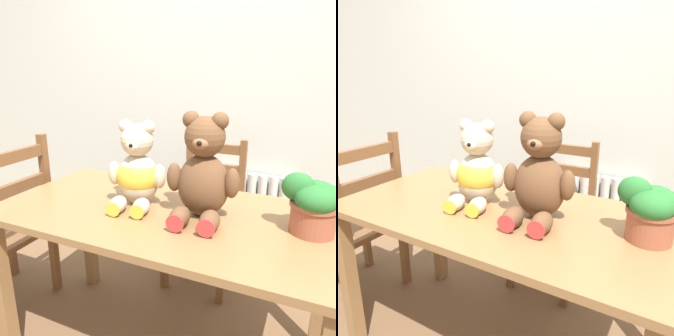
{
  "view_description": "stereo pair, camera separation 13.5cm",
  "coord_description": "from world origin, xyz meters",
  "views": [
    {
      "loc": [
        0.55,
        -0.79,
        1.3
      ],
      "look_at": [
        0.01,
        0.39,
        0.92
      ],
      "focal_mm": 35.0,
      "sensor_mm": 36.0,
      "label": 1
    },
    {
      "loc": [
        0.67,
        -0.72,
        1.3
      ],
      "look_at": [
        0.01,
        0.39,
        0.92
      ],
      "focal_mm": 35.0,
      "sensor_mm": 36.0,
      "label": 2
    }
  ],
  "objects": [
    {
      "name": "teddy_bear_right",
      "position": [
        0.16,
        0.38,
        0.92
      ],
      "size": [
        0.29,
        0.3,
        0.42
      ],
      "rotation": [
        0.0,
        0.0,
        3.24
      ],
      "color": "brown",
      "rests_on": "dining_table"
    },
    {
      "name": "dining_table",
      "position": [
        0.0,
        0.36,
        0.63
      ],
      "size": [
        1.42,
        0.73,
        0.74
      ],
      "color": "olive",
      "rests_on": "ground_plane"
    },
    {
      "name": "radiator",
      "position": [
        0.15,
        1.42,
        0.28
      ],
      "size": [
        0.57,
        0.1,
        0.62
      ],
      "color": "silver",
      "rests_on": "ground_plane"
    },
    {
      "name": "wall_back",
      "position": [
        0.0,
        1.49,
        1.3
      ],
      "size": [
        8.0,
        0.04,
        2.6
      ],
      "primitive_type": "cube",
      "color": "silver",
      "rests_on": "ground_plane"
    },
    {
      "name": "wooden_chair_behind",
      "position": [
        -0.03,
        1.08,
        0.44
      ],
      "size": [
        0.4,
        0.45,
        0.89
      ],
      "rotation": [
        0.0,
        0.0,
        3.14
      ],
      "color": "brown",
      "rests_on": "ground_plane"
    },
    {
      "name": "wooden_chair_side",
      "position": [
        -0.94,
        0.33,
        0.46
      ],
      "size": [
        0.41,
        0.42,
        0.98
      ],
      "rotation": [
        0.0,
        0.0,
        1.57
      ],
      "color": "brown",
      "rests_on": "ground_plane"
    },
    {
      "name": "potted_plant",
      "position": [
        0.57,
        0.41,
        0.86
      ],
      "size": [
        0.22,
        0.18,
        0.22
      ],
      "color": "#9E5138",
      "rests_on": "dining_table"
    },
    {
      "name": "teddy_bear_left",
      "position": [
        -0.13,
        0.38,
        0.89
      ],
      "size": [
        0.26,
        0.29,
        0.37
      ],
      "rotation": [
        0.0,
        0.0,
        3.32
      ],
      "color": "beige",
      "rests_on": "dining_table"
    }
  ]
}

